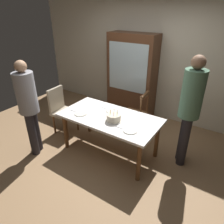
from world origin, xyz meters
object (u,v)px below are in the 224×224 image
(plate_near_guest, at_px, (130,130))
(chair_upholstered, at_px, (61,108))
(dining_table, at_px, (110,121))
(china_cabinet, at_px, (132,76))
(plate_far_side, at_px, (112,111))
(person_celebrant, at_px, (28,104))
(birthday_cake, at_px, (114,118))
(chair_spindle_back, at_px, (135,115))
(plate_near_celebrant, at_px, (81,114))
(person_guest, at_px, (190,107))

(plate_near_guest, bearing_deg, chair_upholstered, 171.89)
(dining_table, distance_m, china_cabinet, 1.65)
(plate_far_side, xyz_separation_m, person_celebrant, (-1.03, -0.93, 0.22))
(plate_far_side, bearing_deg, birthday_cake, -51.50)
(chair_spindle_back, bearing_deg, birthday_cake, -88.02)
(birthday_cake, distance_m, china_cabinet, 1.74)
(person_celebrant, bearing_deg, plate_near_celebrant, 39.27)
(plate_far_side, xyz_separation_m, person_guest, (1.24, 0.26, 0.31))
(birthday_cake, distance_m, plate_far_side, 0.36)
(plate_far_side, height_order, person_celebrant, person_celebrant)
(plate_near_guest, distance_m, person_guest, 0.97)
(plate_near_celebrant, distance_m, chair_spindle_back, 1.15)
(chair_spindle_back, relative_size, china_cabinet, 0.50)
(person_celebrant, bearing_deg, plate_far_side, 41.93)
(plate_near_guest, bearing_deg, plate_far_side, 146.35)
(plate_near_guest, distance_m, chair_spindle_back, 1.08)
(dining_table, height_order, person_guest, person_guest)
(birthday_cake, relative_size, china_cabinet, 0.15)
(birthday_cake, xyz_separation_m, plate_near_guest, (0.37, -0.12, -0.05))
(person_celebrant, bearing_deg, person_guest, 27.46)
(chair_spindle_back, relative_size, person_guest, 0.52)
(chair_upholstered, distance_m, china_cabinet, 1.76)
(chair_spindle_back, xyz_separation_m, china_cabinet, (-0.54, 0.80, 0.49))
(plate_near_celebrant, relative_size, plate_near_guest, 1.00)
(person_guest, bearing_deg, chair_upholstered, -170.48)
(china_cabinet, bearing_deg, plate_far_side, -75.56)
(birthday_cake, bearing_deg, plate_far_side, 128.50)
(dining_table, bearing_deg, chair_spindle_back, 81.93)
(chair_upholstered, bearing_deg, dining_table, -2.37)
(person_celebrant, bearing_deg, chair_spindle_back, 50.58)
(dining_table, bearing_deg, person_guest, 21.36)
(dining_table, bearing_deg, birthday_cake, -30.68)
(plate_near_celebrant, xyz_separation_m, plate_far_side, (0.38, 0.40, 0.00))
(chair_upholstered, relative_size, person_guest, 0.52)
(birthday_cake, height_order, plate_far_side, birthday_cake)
(dining_table, distance_m, plate_near_guest, 0.56)
(plate_far_side, bearing_deg, chair_upholstered, -172.75)
(plate_near_celebrant, height_order, chair_spindle_back, chair_spindle_back)
(dining_table, bearing_deg, chair_upholstered, 177.63)
(china_cabinet, bearing_deg, dining_table, -74.39)
(plate_near_celebrant, bearing_deg, person_celebrant, -140.73)
(plate_near_guest, distance_m, chair_upholstered, 1.78)
(birthday_cake, distance_m, chair_spindle_back, 0.91)
(dining_table, height_order, birthday_cake, birthday_cake)
(dining_table, height_order, chair_upholstered, chair_upholstered)
(plate_near_celebrant, distance_m, person_celebrant, 0.87)
(plate_near_celebrant, height_order, chair_upholstered, chair_upholstered)
(chair_upholstered, bearing_deg, person_guest, 9.52)
(plate_near_celebrant, height_order, person_celebrant, person_celebrant)
(birthday_cake, distance_m, person_celebrant, 1.42)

